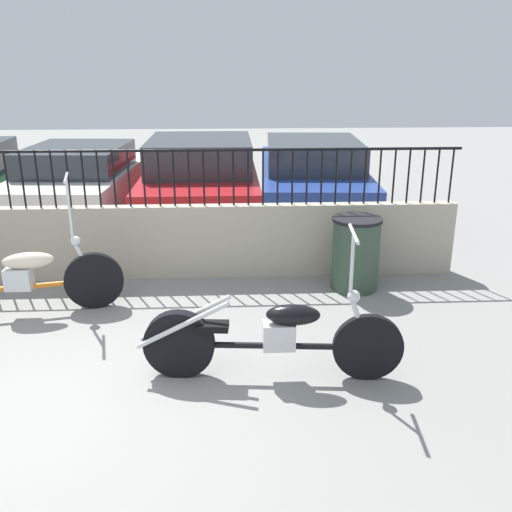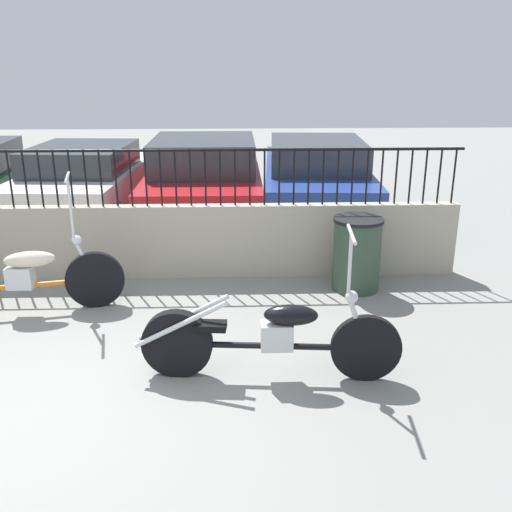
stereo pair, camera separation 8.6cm
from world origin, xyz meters
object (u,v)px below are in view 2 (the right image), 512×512
car_white (87,182)px  car_red (205,179)px  motorcycle_orange (4,281)px  motorcycle_black (258,337)px  car_blue (315,178)px  trash_bin (357,254)px

car_white → car_red: (2.04, 0.06, 0.03)m
motorcycle_orange → car_red: 4.51m
motorcycle_black → car_blue: bearing=82.2°
trash_bin → car_red: car_red is taller
car_white → car_blue: 3.98m
trash_bin → car_red: 3.96m
car_blue → car_red: bearing=93.5°
car_white → car_red: car_red is taller
trash_bin → car_red: (-1.99, 3.41, 0.26)m
trash_bin → car_blue: bearing=90.9°
motorcycle_black → motorcycle_orange: motorcycle_orange is taller
motorcycle_orange → car_red: bearing=51.8°
trash_bin → car_white: (-4.04, 3.35, 0.23)m
motorcycle_black → trash_bin: motorcycle_black is taller
motorcycle_orange → car_blue: bearing=33.8°
motorcycle_orange → car_blue: motorcycle_orange is taller
car_white → car_blue: size_ratio=0.90×
trash_bin → car_blue: car_blue is taller
motorcycle_orange → motorcycle_black: bearing=-39.2°
motorcycle_orange → car_red: size_ratio=0.53×
motorcycle_black → trash_bin: 2.40m
motorcycle_orange → car_red: (2.01, 4.03, 0.31)m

